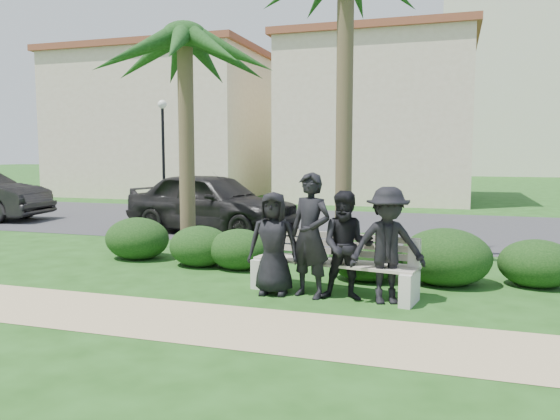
# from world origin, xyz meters

# --- Properties ---
(ground) EXTENTS (160.00, 160.00, 0.00)m
(ground) POSITION_xyz_m (0.00, 0.00, 0.00)
(ground) COLOR #1D4413
(ground) RESTS_ON ground
(footpath) EXTENTS (30.00, 1.60, 0.01)m
(footpath) POSITION_xyz_m (0.00, -1.80, 0.00)
(footpath) COLOR tan
(footpath) RESTS_ON ground
(asphalt_street) EXTENTS (160.00, 8.00, 0.01)m
(asphalt_street) POSITION_xyz_m (0.00, 8.00, 0.00)
(asphalt_street) COLOR #2D2D30
(asphalt_street) RESTS_ON ground
(stucco_bldg_left) EXTENTS (10.40, 8.40, 7.30)m
(stucco_bldg_left) POSITION_xyz_m (-12.00, 18.00, 3.66)
(stucco_bldg_left) COLOR beige
(stucco_bldg_left) RESTS_ON ground
(stucco_bldg_right) EXTENTS (8.40, 8.40, 7.30)m
(stucco_bldg_right) POSITION_xyz_m (-1.00, 18.00, 3.66)
(stucco_bldg_right) COLOR beige
(stucco_bldg_right) RESTS_ON ground
(street_lamp) EXTENTS (0.36, 0.36, 4.29)m
(street_lamp) POSITION_xyz_m (-9.00, 12.00, 2.94)
(street_lamp) COLOR black
(street_lamp) RESTS_ON ground
(park_bench) EXTENTS (2.63, 1.00, 0.89)m
(park_bench) POSITION_xyz_m (0.64, 0.10, 0.40)
(park_bench) COLOR gray
(park_bench) RESTS_ON ground
(man_a) EXTENTS (0.81, 0.58, 1.56)m
(man_a) POSITION_xyz_m (-0.22, -0.19, 0.78)
(man_a) COLOR black
(man_a) RESTS_ON ground
(man_b) EXTENTS (0.79, 0.65, 1.85)m
(man_b) POSITION_xyz_m (0.35, -0.18, 0.93)
(man_b) COLOR black
(man_b) RESTS_ON ground
(man_c) EXTENTS (0.85, 0.70, 1.60)m
(man_c) POSITION_xyz_m (0.90, -0.18, 0.80)
(man_c) COLOR black
(man_c) RESTS_ON ground
(man_d) EXTENTS (1.22, 0.94, 1.67)m
(man_d) POSITION_xyz_m (1.48, -0.19, 0.83)
(man_d) COLOR black
(man_d) RESTS_ON ground
(hedge_a) EXTENTS (1.33, 1.10, 0.87)m
(hedge_a) POSITION_xyz_m (-3.75, 1.65, 0.43)
(hedge_a) COLOR black
(hedge_a) RESTS_ON ground
(hedge_b) EXTENTS (1.21, 1.00, 0.79)m
(hedge_b) POSITION_xyz_m (-2.21, 1.39, 0.39)
(hedge_b) COLOR black
(hedge_b) RESTS_ON ground
(hedge_c) EXTENTS (1.18, 0.97, 0.77)m
(hedge_c) POSITION_xyz_m (-1.39, 1.34, 0.38)
(hedge_c) COLOR black
(hedge_c) RESTS_ON ground
(hedge_d) EXTENTS (1.27, 1.05, 0.83)m
(hedge_d) POSITION_xyz_m (0.98, 1.17, 0.41)
(hedge_d) COLOR black
(hedge_d) RESTS_ON ground
(hedge_e) EXTENTS (1.46, 1.21, 0.95)m
(hedge_e) POSITION_xyz_m (2.27, 1.25, 0.48)
(hedge_e) COLOR black
(hedge_e) RESTS_ON ground
(hedge_f) EXTENTS (1.21, 1.00, 0.79)m
(hedge_f) POSITION_xyz_m (3.67, 1.55, 0.39)
(hedge_f) COLOR black
(hedge_f) RESTS_ON ground
(palm_left) EXTENTS (3.00, 3.00, 5.41)m
(palm_left) POSITION_xyz_m (-2.91, 2.26, 4.45)
(palm_left) COLOR brown
(palm_left) RESTS_ON ground
(car_a) EXTENTS (5.14, 2.97, 1.64)m
(car_a) POSITION_xyz_m (-3.81, 5.36, 0.82)
(car_a) COLOR black
(car_a) RESTS_ON ground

